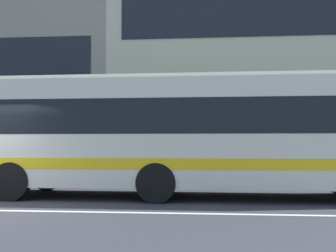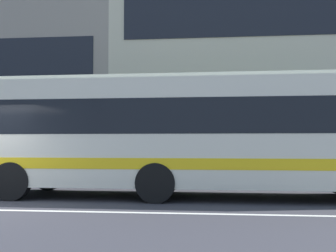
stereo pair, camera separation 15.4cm
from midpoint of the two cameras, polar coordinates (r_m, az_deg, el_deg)
hedge_row_far at (r=15.69m, az=-4.56°, el=-5.95°), size 18.53×1.10×1.03m
apartment_block_right at (r=25.08m, az=15.93°, el=9.48°), size 18.69×10.64×13.20m
transit_bus at (r=11.42m, az=2.06°, el=-0.81°), size 10.94×2.79×3.27m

